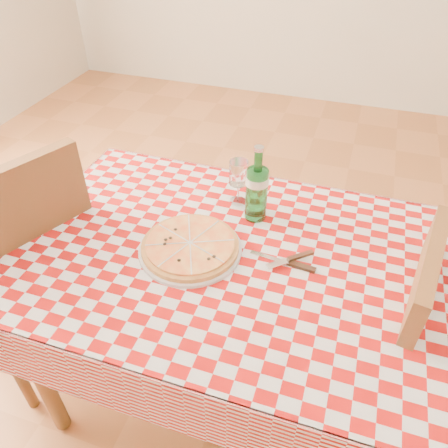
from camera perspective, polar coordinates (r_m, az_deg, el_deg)
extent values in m
plane|color=#9D5B32|center=(1.92, 0.00, -20.48)|extent=(6.00, 6.00, 0.00)
cube|color=brown|center=(1.34, 0.00, -4.62)|extent=(1.20, 0.80, 0.04)
cylinder|color=brown|center=(1.66, -23.03, -17.35)|extent=(0.06, 0.06, 0.71)
cylinder|color=brown|center=(2.00, -11.70, -2.45)|extent=(0.06, 0.06, 0.71)
cylinder|color=brown|center=(1.83, 20.10, -9.49)|extent=(0.06, 0.06, 0.71)
cube|color=#9B0B09|center=(1.33, 0.00, -3.88)|extent=(1.30, 0.90, 0.01)
cylinder|color=brown|center=(1.65, 17.93, -25.47)|extent=(0.04, 0.04, 0.42)
cylinder|color=brown|center=(1.85, 20.68, -16.11)|extent=(0.04, 0.04, 0.42)
cube|color=brown|center=(1.37, 23.29, -10.07)|extent=(0.11, 0.41, 0.45)
cube|color=brown|center=(1.83, -25.23, -5.17)|extent=(0.60, 0.60, 0.04)
cylinder|color=brown|center=(1.92, -15.31, -10.54)|extent=(0.04, 0.04, 0.47)
cylinder|color=brown|center=(2.18, -21.41, -4.92)|extent=(0.04, 0.04, 0.47)
cylinder|color=brown|center=(1.85, -25.43, -16.95)|extent=(0.04, 0.04, 0.47)
cube|color=brown|center=(1.50, -24.40, -1.56)|extent=(0.22, 0.44, 0.50)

